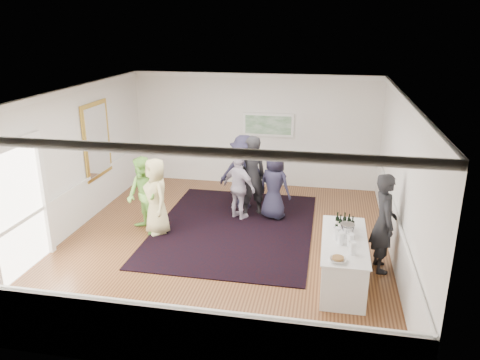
% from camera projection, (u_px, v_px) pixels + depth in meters
% --- Properties ---
extents(floor, '(8.00, 8.00, 0.00)m').
position_uv_depth(floor, '(224.00, 242.00, 10.13)').
color(floor, brown).
rests_on(floor, ground).
extents(ceiling, '(7.00, 8.00, 0.02)m').
position_uv_depth(ceiling, '(222.00, 94.00, 9.11)').
color(ceiling, white).
rests_on(ceiling, wall_back).
extents(wall_left, '(0.02, 8.00, 3.20)m').
position_uv_depth(wall_left, '(68.00, 163.00, 10.25)').
color(wall_left, white).
rests_on(wall_left, floor).
extents(wall_right, '(0.02, 8.00, 3.20)m').
position_uv_depth(wall_right, '(400.00, 183.00, 8.99)').
color(wall_right, white).
rests_on(wall_right, floor).
extents(wall_back, '(7.00, 0.02, 3.20)m').
position_uv_depth(wall_back, '(254.00, 130.00, 13.34)').
color(wall_back, white).
rests_on(wall_back, floor).
extents(wall_front, '(7.00, 0.02, 3.20)m').
position_uv_depth(wall_front, '(153.00, 267.00, 5.90)').
color(wall_front, white).
rests_on(wall_front, floor).
extents(wainscoting, '(7.00, 8.00, 1.00)m').
position_uv_depth(wainscoting, '(224.00, 221.00, 9.97)').
color(wainscoting, white).
rests_on(wainscoting, floor).
extents(mirror, '(0.05, 1.25, 1.85)m').
position_uv_depth(mirror, '(97.00, 140.00, 11.38)').
color(mirror, gold).
rests_on(mirror, wall_left).
extents(doorway, '(0.10, 1.78, 2.56)m').
position_uv_depth(doorway, '(16.00, 202.00, 8.53)').
color(doorway, white).
rests_on(doorway, wall_left).
extents(landscape_painting, '(1.44, 0.06, 0.66)m').
position_uv_depth(landscape_painting, '(268.00, 125.00, 13.16)').
color(landscape_painting, white).
rests_on(landscape_painting, wall_back).
extents(area_rug, '(3.56, 4.67, 0.02)m').
position_uv_depth(area_rug, '(234.00, 228.00, 10.83)').
color(area_rug, black).
rests_on(area_rug, floor).
extents(serving_table, '(0.80, 2.10, 0.85)m').
position_uv_depth(serving_table, '(343.00, 260.00, 8.48)').
color(serving_table, white).
rests_on(serving_table, floor).
extents(bartender, '(0.56, 0.77, 1.93)m').
position_uv_depth(bartender, '(384.00, 223.00, 8.75)').
color(bartender, black).
rests_on(bartender, floor).
extents(guest_tan, '(0.98, 1.00, 1.74)m').
position_uv_depth(guest_tan, '(156.00, 196.00, 10.35)').
color(guest_tan, '#C6BA7C').
rests_on(guest_tan, floor).
extents(guest_green, '(1.08, 1.05, 1.75)m').
position_uv_depth(guest_green, '(144.00, 196.00, 10.37)').
color(guest_green, '#7DC74F').
rests_on(guest_green, floor).
extents(guest_lilac, '(1.00, 0.80, 1.59)m').
position_uv_depth(guest_lilac, '(239.00, 187.00, 11.12)').
color(guest_lilac, '#BFB1C6').
rests_on(guest_lilac, floor).
extents(guest_dark_a, '(1.29, 0.81, 1.90)m').
position_uv_depth(guest_dark_a, '(244.00, 172.00, 11.74)').
color(guest_dark_a, '#1F1D31').
rests_on(guest_dark_a, floor).
extents(guest_dark_b, '(0.88, 0.80, 2.01)m').
position_uv_depth(guest_dark_b, '(252.00, 176.00, 11.28)').
color(guest_dark_b, black).
rests_on(guest_dark_b, floor).
extents(guest_navy, '(0.96, 0.82, 1.66)m').
position_uv_depth(guest_navy, '(274.00, 186.00, 11.15)').
color(guest_navy, '#1F1D31').
rests_on(guest_navy, floor).
extents(wine_bottles, '(0.35, 0.27, 0.31)m').
position_uv_depth(wine_bottles, '(345.00, 221.00, 8.72)').
color(wine_bottles, black).
rests_on(wine_bottles, serving_table).
extents(juice_pitchers, '(0.37, 0.64, 0.24)m').
position_uv_depth(juice_pitchers, '(345.00, 240.00, 8.07)').
color(juice_pitchers, '#58A63B').
rests_on(juice_pitchers, serving_table).
extents(ice_bucket, '(0.26, 0.26, 0.25)m').
position_uv_depth(ice_bucket, '(347.00, 231.00, 8.42)').
color(ice_bucket, silver).
rests_on(ice_bucket, serving_table).
extents(nut_bowl, '(0.28, 0.28, 0.08)m').
position_uv_depth(nut_bowl, '(338.00, 259.00, 7.57)').
color(nut_bowl, white).
rests_on(nut_bowl, serving_table).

